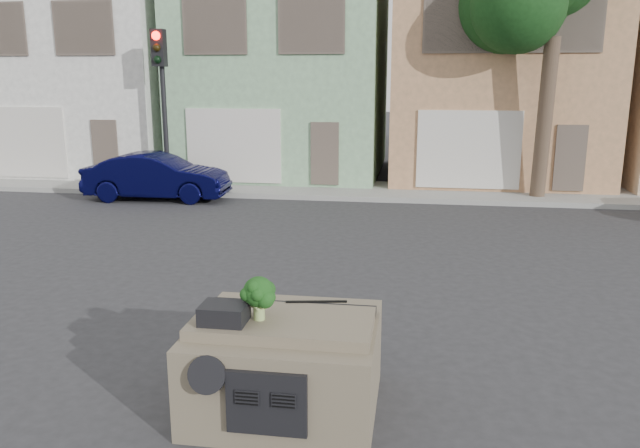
# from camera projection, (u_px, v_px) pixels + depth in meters

# --- Properties ---
(ground_plane) EXTENTS (120.00, 120.00, 0.00)m
(ground_plane) POSITION_uv_depth(u_px,v_px,m) (325.00, 311.00, 9.92)
(ground_plane) COLOR #303033
(ground_plane) RESTS_ON ground
(sidewalk) EXTENTS (40.00, 3.00, 0.15)m
(sidewalk) POSITION_uv_depth(u_px,v_px,m) (372.00, 191.00, 20.00)
(sidewalk) COLOR gray
(sidewalk) RESTS_ON ground
(townhouse_white) EXTENTS (7.20, 8.20, 7.55)m
(townhouse_white) POSITION_uv_depth(u_px,v_px,m) (103.00, 74.00, 24.64)
(townhouse_white) COLOR silver
(townhouse_white) RESTS_ON ground
(townhouse_mint) EXTENTS (7.20, 8.20, 7.55)m
(townhouse_mint) POSITION_uv_depth(u_px,v_px,m) (289.00, 73.00, 23.53)
(townhouse_mint) COLOR #87B387
(townhouse_mint) RESTS_ON ground
(townhouse_tan) EXTENTS (7.20, 8.20, 7.55)m
(townhouse_tan) POSITION_uv_depth(u_px,v_px,m) (493.00, 73.00, 22.41)
(townhouse_tan) COLOR tan
(townhouse_tan) RESTS_ON ground
(navy_sedan) EXTENTS (4.34, 1.71, 1.41)m
(navy_sedan) POSITION_uv_depth(u_px,v_px,m) (158.00, 199.00, 18.99)
(navy_sedan) COLOR black
(navy_sedan) RESTS_ON ground
(traffic_signal) EXTENTS (0.40, 0.40, 5.10)m
(traffic_signal) POSITION_uv_depth(u_px,v_px,m) (163.00, 113.00, 19.44)
(traffic_signal) COLOR black
(traffic_signal) RESTS_ON ground
(tree_near) EXTENTS (4.40, 4.00, 8.50)m
(tree_near) POSITION_uv_depth(u_px,v_px,m) (550.00, 55.00, 17.63)
(tree_near) COLOR #133713
(tree_near) RESTS_ON ground
(car_dashboard) EXTENTS (2.00, 1.80, 1.12)m
(car_dashboard) POSITION_uv_depth(u_px,v_px,m) (286.00, 361.00, 6.91)
(car_dashboard) COLOR #6C614C
(car_dashboard) RESTS_ON ground
(instrument_hump) EXTENTS (0.48, 0.38, 0.20)m
(instrument_hump) POSITION_uv_depth(u_px,v_px,m) (224.00, 313.00, 6.50)
(instrument_hump) COLOR black
(instrument_hump) RESTS_ON car_dashboard
(wiper_arm) EXTENTS (0.69, 0.15, 0.02)m
(wiper_arm) POSITION_uv_depth(u_px,v_px,m) (316.00, 302.00, 7.10)
(wiper_arm) COLOR black
(wiper_arm) RESTS_ON car_dashboard
(broccoli) EXTENTS (0.56, 0.56, 0.48)m
(broccoli) POSITION_uv_depth(u_px,v_px,m) (259.00, 298.00, 6.55)
(broccoli) COLOR #133911
(broccoli) RESTS_ON car_dashboard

